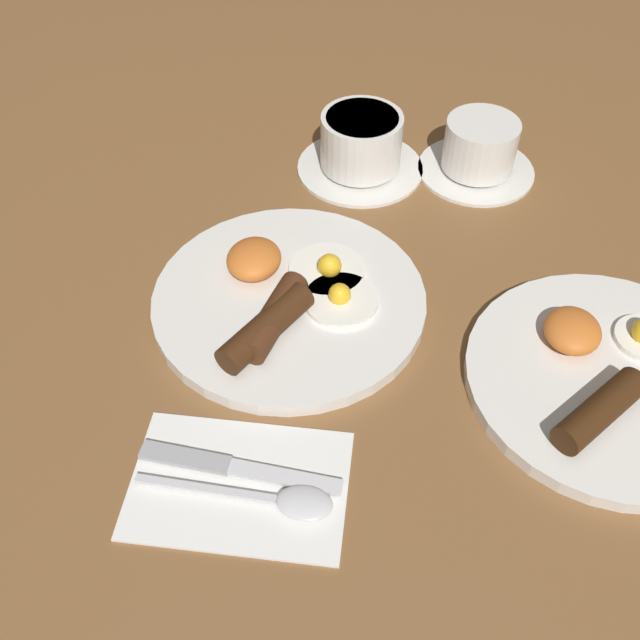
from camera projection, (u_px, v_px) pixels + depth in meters
name	position (u px, v px, depth m)	size (l,w,h in m)	color
ground_plane	(289.00, 306.00, 0.78)	(3.00, 3.00, 0.00)	brown
breakfast_plate_near	(288.00, 299.00, 0.77)	(0.28, 0.28, 0.04)	silver
breakfast_plate_far	(608.00, 377.00, 0.71)	(0.27, 0.27, 0.04)	silver
teacup_near	(362.00, 146.00, 0.92)	(0.16, 0.16, 0.08)	silver
teacup_far	(480.00, 150.00, 0.92)	(0.15, 0.15, 0.07)	silver
napkin	(237.00, 483.00, 0.64)	(0.13, 0.19, 0.01)	white
knife	(228.00, 466.00, 0.64)	(0.02, 0.18, 0.01)	silver
spoon	(283.00, 500.00, 0.62)	(0.03, 0.17, 0.01)	silver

